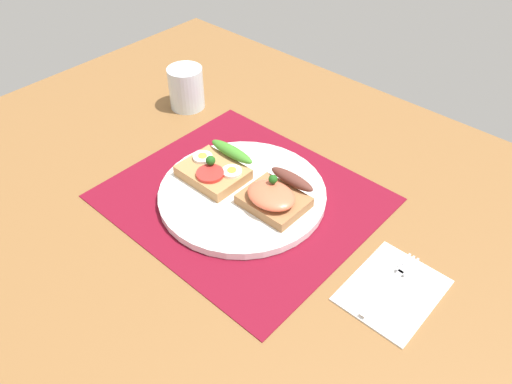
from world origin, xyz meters
TOP-DOWN VIEW (x-y plane):
  - ground_plane at (0.00, 0.00)cm, footprint 120.00×90.00cm
  - placemat at (0.00, 0.00)cm, footprint 40.30×35.54cm
  - plate at (0.00, 0.00)cm, footprint 27.14×27.14cm
  - sandwich_egg_tomato at (-5.90, -0.01)cm, footprint 10.47×9.69cm
  - sandwich_salmon at (6.00, 1.23)cm, footprint 9.71×9.31cm
  - napkin at (27.96, 0.23)cm, footprint 11.01×13.94cm
  - fork at (27.30, 0.54)cm, footprint 1.62×13.57cm
  - drinking_glass at (-27.72, 13.04)cm, footprint 6.99×6.99cm

SIDE VIEW (x-z plane):
  - ground_plane at x=0.00cm, z-range -3.20..0.00cm
  - placemat at x=0.00cm, z-range 0.00..0.30cm
  - napkin at x=27.96cm, z-range 0.00..0.60cm
  - fork at x=27.30cm, z-range 0.60..0.92cm
  - plate at x=0.00cm, z-range 0.30..1.60cm
  - sandwich_egg_tomato at x=-5.90cm, z-range 0.97..5.05cm
  - sandwich_salmon at x=6.00cm, z-range 0.85..5.96cm
  - drinking_glass at x=-27.72cm, z-range 0.00..8.43cm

